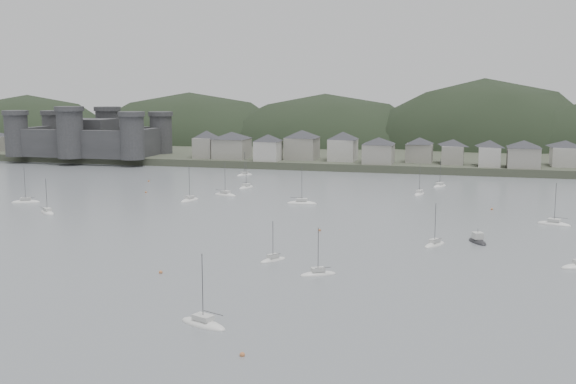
# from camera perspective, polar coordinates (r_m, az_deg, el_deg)

# --- Properties ---
(ground) EXTENTS (900.00, 900.00, 0.00)m
(ground) POSITION_cam_1_polar(r_m,az_deg,el_deg) (115.40, -9.78, -8.36)
(ground) COLOR slate
(ground) RESTS_ON ground
(far_shore_land) EXTENTS (900.00, 250.00, 3.00)m
(far_shore_land) POSITION_cam_1_polar(r_m,az_deg,el_deg) (399.08, 8.21, 3.93)
(far_shore_land) COLOR #383D2D
(far_shore_land) RESTS_ON ground
(forested_ridge) EXTENTS (851.55, 103.94, 102.57)m
(forested_ridge) POSITION_cam_1_polar(r_m,az_deg,el_deg) (374.49, 8.44, 1.66)
(forested_ridge) COLOR black
(forested_ridge) RESTS_ON ground
(castle) EXTENTS (66.00, 43.00, 20.00)m
(castle) POSITION_cam_1_polar(r_m,az_deg,el_deg) (326.57, -15.83, 4.34)
(castle) COLOR #343437
(castle) RESTS_ON far_shore_land
(waterfront_town) EXTENTS (451.48, 28.46, 12.92)m
(waterfront_town) POSITION_cam_1_polar(r_m,az_deg,el_deg) (284.48, 15.71, 3.29)
(waterfront_town) COLOR gray
(waterfront_town) RESTS_ON far_shore_land
(sailboat_lead) EXTENTS (6.87, 5.37, 9.25)m
(sailboat_lead) POSITION_cam_1_polar(r_m,az_deg,el_deg) (126.02, 2.46, -6.69)
(sailboat_lead) COLOR white
(sailboat_lead) RESTS_ON ground
(moored_fleet) EXTENTS (216.52, 177.22, 13.23)m
(moored_fleet) POSITION_cam_1_polar(r_m,az_deg,el_deg) (171.30, 6.12, -2.63)
(moored_fleet) COLOR white
(moored_fleet) RESTS_ON ground
(motor_launch_near) EXTENTS (5.20, 7.57, 3.72)m
(motor_launch_near) POSITION_cam_1_polar(r_m,az_deg,el_deg) (157.15, 15.18, -3.87)
(motor_launch_near) COLOR black
(motor_launch_near) RESTS_ON ground
(mooring_buoys) EXTENTS (124.72, 146.15, 0.70)m
(mooring_buoys) POSITION_cam_1_polar(r_m,az_deg,el_deg) (171.82, -6.81, -2.62)
(mooring_buoys) COLOR #BB6E3E
(mooring_buoys) RESTS_ON ground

